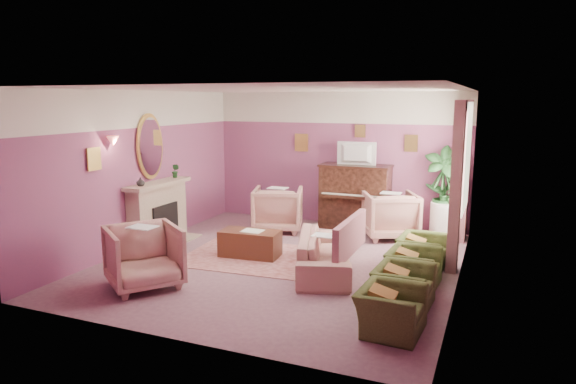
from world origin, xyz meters
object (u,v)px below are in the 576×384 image
at_px(television, 356,152).
at_px(sofa, 325,246).
at_px(piano, 355,197).
at_px(olive_chair_a, 391,303).
at_px(olive_chair_d, 422,247).
at_px(olive_chair_c, 414,262).
at_px(side_table, 444,220).
at_px(olive_chair_b, 404,280).
at_px(coffee_table, 250,244).
at_px(floral_armchair_left, 278,207).
at_px(floral_armchair_right, 390,213).
at_px(floral_armchair_front, 144,253).

bearing_deg(television, sofa, -84.12).
height_order(piano, olive_chair_a, piano).
xyz_separation_m(television, olive_chair_d, (1.66, -2.05, -1.25)).
xyz_separation_m(piano, television, (0.00, -0.05, 0.95)).
distance_m(piano, olive_chair_c, 3.37).
xyz_separation_m(olive_chair_c, side_table, (0.13, 2.81, 0.00)).
xyz_separation_m(sofa, olive_chair_d, (1.37, 0.73, -0.06)).
bearing_deg(side_table, olive_chair_b, -92.09).
distance_m(coffee_table, floral_armchair_left, 1.84).
bearing_deg(television, olive_chair_d, -50.97).
height_order(coffee_table, side_table, side_table).
bearing_deg(coffee_table, floral_armchair_right, 47.24).
height_order(olive_chair_a, olive_chair_d, same).
xyz_separation_m(coffee_table, floral_armchair_front, (-0.74, -1.87, 0.27)).
bearing_deg(olive_chair_a, side_table, 88.30).
bearing_deg(piano, olive_chair_b, -66.06).
bearing_deg(floral_armchair_front, olive_chair_c, 23.65).
bearing_deg(coffee_table, olive_chair_d, 10.14).
bearing_deg(piano, floral_armchair_front, -112.74).
distance_m(olive_chair_d, side_table, 1.99).
relative_size(television, sofa, 0.40).
distance_m(piano, olive_chair_a, 4.86).
xyz_separation_m(floral_armchair_right, olive_chair_d, (0.83, -1.62, -0.15)).
relative_size(floral_armchair_left, olive_chair_c, 1.23).
bearing_deg(coffee_table, olive_chair_b, -22.27).
height_order(olive_chair_b, olive_chair_c, same).
distance_m(floral_armchair_front, olive_chair_b, 3.61).
xyz_separation_m(floral_armchair_right, olive_chair_c, (0.83, -2.44, -0.15)).
bearing_deg(television, side_table, -1.94).
bearing_deg(piano, floral_armchair_right, -29.94).
bearing_deg(olive_chair_d, sofa, -151.95).
bearing_deg(floral_armchair_left, olive_chair_a, -50.88).
bearing_deg(floral_armchair_right, sofa, -103.03).
height_order(sofa, floral_armchair_left, floral_armchair_left).
bearing_deg(coffee_table, floral_armchair_front, -111.69).
bearing_deg(floral_armchair_right, olive_chair_a, -78.51).
relative_size(floral_armchair_right, floral_armchair_front, 1.00).
xyz_separation_m(television, olive_chair_c, (1.66, -2.87, -1.25)).
height_order(olive_chair_c, olive_chair_d, same).
bearing_deg(sofa, floral_armchair_left, 129.67).
height_order(television, floral_armchair_left, television).
bearing_deg(floral_armchair_left, piano, 29.76).
height_order(sofa, olive_chair_b, sofa).
distance_m(olive_chair_b, olive_chair_d, 1.64).
xyz_separation_m(television, olive_chair_a, (1.66, -4.51, -1.25)).
distance_m(sofa, side_table, 3.11).
bearing_deg(piano, olive_chair_c, -60.37).
height_order(floral_armchair_front, olive_chair_c, floral_armchair_front).
xyz_separation_m(sofa, olive_chair_a, (1.37, -1.73, -0.06)).
height_order(floral_armchair_left, side_table, floral_armchair_left).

